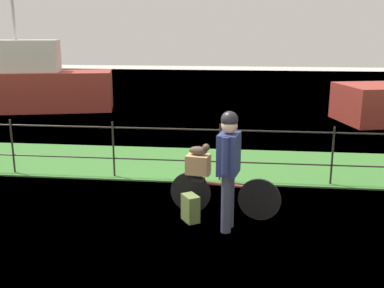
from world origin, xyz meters
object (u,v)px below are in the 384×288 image
wooden_crate (198,164)px  cyclist_person (229,161)px  moored_boat_near (20,85)px  terrier_dog (200,150)px  backpack_on_paving (190,208)px  bicycle_main (223,194)px

wooden_crate → cyclist_person: cyclist_person is taller
moored_boat_near → terrier_dog: bearing=-49.7°
moored_boat_near → backpack_on_paving: bearing=-51.1°
terrier_dog → cyclist_person: bearing=-50.3°
bicycle_main → moored_boat_near: bearing=131.5°
terrier_dog → moored_boat_near: (-7.05, 8.30, -0.08)m
bicycle_main → wooden_crate: (-0.38, 0.07, 0.44)m
terrier_dog → moored_boat_near: size_ratio=0.05×
bicycle_main → terrier_dog: (-0.36, 0.06, 0.66)m
wooden_crate → terrier_dog: terrier_dog is taller
moored_boat_near → cyclist_person: bearing=-49.7°
wooden_crate → terrier_dog: size_ratio=1.04×
moored_boat_near → wooden_crate: bearing=-49.7°
cyclist_person → moored_boat_near: (-7.49, 8.83, -0.09)m
cyclist_person → moored_boat_near: moored_boat_near is taller
moored_boat_near → bicycle_main: bearing=-48.5°
bicycle_main → terrier_dog: size_ratio=5.15×
backpack_on_paving → moored_boat_near: bearing=5.3°
bicycle_main → wooden_crate: 0.58m
bicycle_main → cyclist_person: cyclist_person is taller
terrier_dog → backpack_on_paving: (-0.10, -0.32, -0.80)m
bicycle_main → backpack_on_paving: 0.54m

